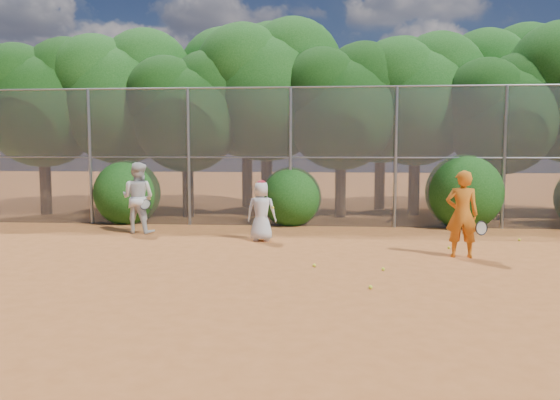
{
  "coord_description": "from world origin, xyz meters",
  "views": [
    {
      "loc": [
        0.06,
        -9.77,
        2.3
      ],
      "look_at": [
        -1.0,
        2.5,
        1.1
      ],
      "focal_mm": 35.0,
      "sensor_mm": 36.0,
      "label": 1
    }
  ],
  "objects": [
    {
      "name": "tree_0",
      "position": [
        -9.44,
        8.04,
        3.93
      ],
      "size": [
        4.38,
        3.81,
        6.0
      ],
      "color": "black",
      "rests_on": "ground"
    },
    {
      "name": "tree_10",
      "position": [
        -2.93,
        11.05,
        4.63
      ],
      "size": [
        5.15,
        4.48,
        7.06
      ],
      "color": "black",
      "rests_on": "ground"
    },
    {
      "name": "tree_2",
      "position": [
        -4.45,
        7.83,
        3.58
      ],
      "size": [
        3.99,
        3.47,
        5.47
      ],
      "color": "black",
      "rests_on": "ground"
    },
    {
      "name": "bush_2",
      "position": [
        4.0,
        6.3,
        1.1
      ],
      "size": [
        2.2,
        2.2,
        2.2
      ],
      "primitive_type": "sphere",
      "color": "#144511",
      "rests_on": "ground"
    },
    {
      "name": "ball_4",
      "position": [
        4.78,
        3.89,
        0.03
      ],
      "size": [
        0.07,
        0.07,
        0.07
      ],
      "primitive_type": "sphere",
      "color": "yellow",
      "rests_on": "ground"
    },
    {
      "name": "tree_1",
      "position": [
        -6.94,
        8.54,
        4.16
      ],
      "size": [
        4.64,
        4.03,
        6.35
      ],
      "color": "black",
      "rests_on": "ground"
    },
    {
      "name": "tree_5",
      "position": [
        3.06,
        9.04,
        4.05
      ],
      "size": [
        4.51,
        3.92,
        6.17
      ],
      "color": "black",
      "rests_on": "ground"
    },
    {
      "name": "bush_1",
      "position": [
        -1.0,
        6.3,
        0.9
      ],
      "size": [
        1.8,
        1.8,
        1.8
      ],
      "primitive_type": "sphere",
      "color": "#144511",
      "rests_on": "ground"
    },
    {
      "name": "ball_2",
      "position": [
        0.78,
        -1.02,
        0.03
      ],
      "size": [
        0.07,
        0.07,
        0.07
      ],
      "primitive_type": "sphere",
      "color": "yellow",
      "rests_on": "ground"
    },
    {
      "name": "fence_back",
      "position": [
        -0.12,
        6.0,
        2.05
      ],
      "size": [
        20.05,
        0.09,
        4.03
      ],
      "color": "gray",
      "rests_on": "ground"
    },
    {
      "name": "tree_6",
      "position": [
        5.55,
        8.03,
        3.47
      ],
      "size": [
        3.86,
        3.36,
        5.29
      ],
      "color": "black",
      "rests_on": "ground"
    },
    {
      "name": "tree_3",
      "position": [
        -1.94,
        8.84,
        4.4
      ],
      "size": [
        4.89,
        4.26,
        6.7
      ],
      "color": "black",
      "rests_on": "ground"
    },
    {
      "name": "ball_0",
      "position": [
        1.12,
        0.33,
        0.03
      ],
      "size": [
        0.07,
        0.07,
        0.07
      ],
      "primitive_type": "sphere",
      "color": "yellow",
      "rests_on": "ground"
    },
    {
      "name": "player_teen",
      "position": [
        -1.53,
        3.4,
        0.74
      ],
      "size": [
        0.74,
        0.5,
        1.5
      ],
      "rotation": [
        0.0,
        0.0,
        3.09
      ],
      "color": "silver",
      "rests_on": "ground"
    },
    {
      "name": "ground",
      "position": [
        0.0,
        0.0,
        0.0
      ],
      "size": [
        80.0,
        80.0,
        0.0
      ],
      "primitive_type": "plane",
      "color": "#A95926",
      "rests_on": "ground"
    },
    {
      "name": "player_yellow",
      "position": [
        2.86,
        1.76,
        0.91
      ],
      "size": [
        0.85,
        0.54,
        1.82
      ],
      "rotation": [
        0.0,
        0.0,
        3.05
      ],
      "color": "orange",
      "rests_on": "ground"
    },
    {
      "name": "tree_12",
      "position": [
        6.56,
        11.24,
        4.51
      ],
      "size": [
        5.02,
        4.37,
        6.88
      ],
      "color": "black",
      "rests_on": "ground"
    },
    {
      "name": "ball_1",
      "position": [
        2.82,
        2.66,
        0.03
      ],
      "size": [
        0.07,
        0.07,
        0.07
      ],
      "primitive_type": "sphere",
      "color": "yellow",
      "rests_on": "ground"
    },
    {
      "name": "ball_3",
      "position": [
        -0.17,
        0.55,
        0.03
      ],
      "size": [
        0.07,
        0.07,
        0.07
      ],
      "primitive_type": "sphere",
      "color": "yellow",
      "rests_on": "ground"
    },
    {
      "name": "tree_4",
      "position": [
        0.55,
        8.24,
        3.76
      ],
      "size": [
        4.19,
        3.64,
        5.73
      ],
      "color": "black",
      "rests_on": "ground"
    },
    {
      "name": "bush_0",
      "position": [
        -6.0,
        6.3,
        1.0
      ],
      "size": [
        2.0,
        2.0,
        2.0
      ],
      "primitive_type": "sphere",
      "color": "#144511",
      "rests_on": "ground"
    },
    {
      "name": "player_white",
      "position": [
        -4.98,
        4.36,
        0.95
      ],
      "size": [
        1.04,
        0.88,
        1.89
      ],
      "rotation": [
        0.0,
        0.0,
        2.95
      ],
      "color": "silver",
      "rests_on": "ground"
    },
    {
      "name": "tree_9",
      "position": [
        -7.94,
        10.84,
        4.34
      ],
      "size": [
        4.83,
        4.2,
        6.62
      ],
      "color": "black",
      "rests_on": "ground"
    },
    {
      "name": "tree_11",
      "position": [
        2.06,
        10.64,
        4.16
      ],
      "size": [
        4.64,
        4.03,
        6.35
      ],
      "color": "black",
      "rests_on": "ground"
    }
  ]
}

